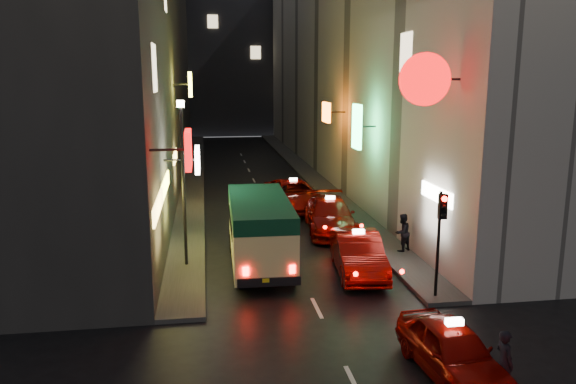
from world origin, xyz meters
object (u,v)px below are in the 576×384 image
pedestrian_crossing (504,358)px  lamp_post (183,172)px  taxi_near (453,346)px  traffic_light (441,222)px  minibus (260,224)px

pedestrian_crossing → lamp_post: bearing=33.1°
taxi_near → pedestrian_crossing: bearing=-47.6°
taxi_near → pedestrian_crossing: (0.83, -0.91, 0.11)m
traffic_light → lamp_post: size_ratio=0.56×
minibus → taxi_near: minibus is taller
traffic_light → pedestrian_crossing: bearing=-97.4°
pedestrian_crossing → traffic_light: traffic_light is taller
taxi_near → traffic_light: size_ratio=1.43×
minibus → traffic_light: 6.93m
taxi_near → pedestrian_crossing: 1.24m
pedestrian_crossing → traffic_light: (0.70, 5.38, 1.81)m
minibus → traffic_light: (5.39, -4.23, 0.99)m
taxi_near → traffic_light: bearing=71.1°
minibus → lamp_post: 3.48m
pedestrian_crossing → traffic_light: bearing=-11.4°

